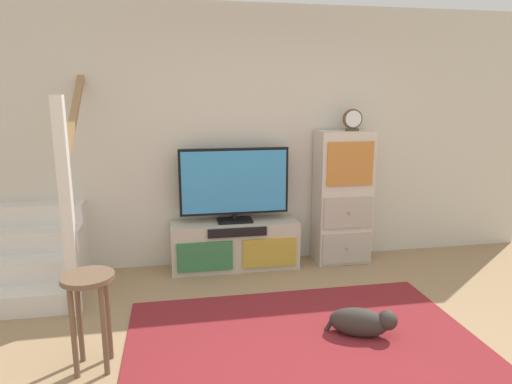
{
  "coord_description": "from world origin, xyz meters",
  "views": [
    {
      "loc": [
        -0.89,
        -2.25,
        1.8
      ],
      "look_at": [
        -0.14,
        1.85,
        0.89
      ],
      "focal_mm": 31.35,
      "sensor_mm": 36.0,
      "label": 1
    }
  ],
  "objects_px": {
    "media_console": "(235,245)",
    "television": "(234,183)",
    "dog": "(362,322)",
    "side_cabinet": "(343,198)",
    "desk_clock": "(353,120)",
    "bar_stool_near": "(89,299)"
  },
  "relations": [
    {
      "from": "side_cabinet",
      "to": "dog",
      "type": "distance_m",
      "value": 1.72
    },
    {
      "from": "media_console",
      "to": "dog",
      "type": "height_order",
      "value": "media_console"
    },
    {
      "from": "side_cabinet",
      "to": "dog",
      "type": "bearing_deg",
      "value": -104.94
    },
    {
      "from": "dog",
      "to": "side_cabinet",
      "type": "bearing_deg",
      "value": 75.06
    },
    {
      "from": "television",
      "to": "dog",
      "type": "height_order",
      "value": "television"
    },
    {
      "from": "television",
      "to": "dog",
      "type": "bearing_deg",
      "value": -64.12
    },
    {
      "from": "television",
      "to": "bar_stool_near",
      "type": "bearing_deg",
      "value": -125.92
    },
    {
      "from": "television",
      "to": "dog",
      "type": "xyz_separation_m",
      "value": [
        0.76,
        -1.57,
        -0.8
      ]
    },
    {
      "from": "desk_clock",
      "to": "bar_stool_near",
      "type": "distance_m",
      "value": 3.08
    },
    {
      "from": "media_console",
      "to": "side_cabinet",
      "type": "xyz_separation_m",
      "value": [
        1.18,
        0.01,
        0.46
      ]
    },
    {
      "from": "television",
      "to": "desk_clock",
      "type": "height_order",
      "value": "desk_clock"
    },
    {
      "from": "media_console",
      "to": "desk_clock",
      "type": "xyz_separation_m",
      "value": [
        1.24,
        -0.0,
        1.29
      ]
    },
    {
      "from": "side_cabinet",
      "to": "dog",
      "type": "xyz_separation_m",
      "value": [
        -0.41,
        -1.55,
        -0.6
      ]
    },
    {
      "from": "media_console",
      "to": "side_cabinet",
      "type": "bearing_deg",
      "value": 0.49
    },
    {
      "from": "media_console",
      "to": "desk_clock",
      "type": "bearing_deg",
      "value": -0.22
    },
    {
      "from": "media_console",
      "to": "television",
      "type": "xyz_separation_m",
      "value": [
        -0.0,
        0.02,
        0.66
      ]
    },
    {
      "from": "desk_clock",
      "to": "dog",
      "type": "bearing_deg",
      "value": -107.41
    },
    {
      "from": "desk_clock",
      "to": "media_console",
      "type": "bearing_deg",
      "value": 179.78
    },
    {
      "from": "bar_stool_near",
      "to": "desk_clock",
      "type": "bearing_deg",
      "value": 33.38
    },
    {
      "from": "television",
      "to": "media_console",
      "type": "bearing_deg",
      "value": -90.0
    },
    {
      "from": "media_console",
      "to": "bar_stool_near",
      "type": "xyz_separation_m",
      "value": [
        -1.17,
        -1.6,
        0.25
      ]
    },
    {
      "from": "media_console",
      "to": "side_cabinet",
      "type": "relative_size",
      "value": 0.93
    }
  ]
}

